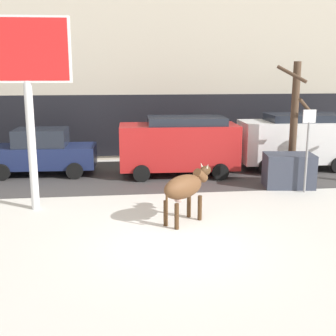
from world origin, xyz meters
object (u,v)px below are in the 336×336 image
at_px(billboard, 26,62).
at_px(car_navy_sedan, 42,152).
at_px(pedestrian_near_billboard, 324,138).
at_px(pedestrian_by_cars, 332,138).
at_px(pedestrian_far_left, 243,140).
at_px(car_white_van, 296,140).
at_px(dumpster, 289,170).
at_px(bare_tree_left_lot, 294,119).
at_px(car_red_van, 179,144).
at_px(street_sign, 307,144).
at_px(cow_brown, 185,187).

height_order(billboard, car_navy_sedan, billboard).
distance_m(pedestrian_near_billboard, pedestrian_by_cars, 0.40).
bearing_deg(pedestrian_by_cars, pedestrian_near_billboard, 180.00).
xyz_separation_m(pedestrian_by_cars, pedestrian_far_left, (-4.40, 0.00, 0.00)).
height_order(car_white_van, dumpster, car_white_van).
height_order(pedestrian_near_billboard, bare_tree_left_lot, bare_tree_left_lot).
distance_m(car_red_van, pedestrian_near_billboard, 8.09).
relative_size(pedestrian_far_left, dumpster, 1.02).
xyz_separation_m(pedestrian_far_left, street_sign, (0.42, -6.05, 0.79)).
bearing_deg(car_navy_sedan, cow_brown, -52.71).
height_order(cow_brown, car_red_van, car_red_van).
bearing_deg(pedestrian_far_left, billboard, -140.72).
relative_size(car_white_van, pedestrian_far_left, 2.69).
bearing_deg(pedestrian_far_left, pedestrian_near_billboard, 0.00).
bearing_deg(pedestrian_by_cars, car_red_van, -158.93).
distance_m(car_navy_sedan, pedestrian_by_cars, 13.50).
distance_m(billboard, pedestrian_near_billboard, 14.59).
height_order(billboard, dumpster, billboard).
xyz_separation_m(cow_brown, pedestrian_near_billboard, (8.13, 8.57, -0.11)).
height_order(pedestrian_near_billboard, pedestrian_by_cars, same).
relative_size(car_red_van, dumpster, 2.74).
distance_m(cow_brown, pedestrian_far_left, 9.52).
relative_size(car_white_van, pedestrian_near_billboard, 2.69).
bearing_deg(car_red_van, street_sign, -37.56).
relative_size(pedestrian_near_billboard, pedestrian_by_cars, 1.00).
xyz_separation_m(cow_brown, street_sign, (4.55, 2.53, 0.68)).
bearing_deg(dumpster, cow_brown, -142.45).
distance_m(pedestrian_near_billboard, bare_tree_left_lot, 5.59).
relative_size(car_navy_sedan, pedestrian_by_cars, 2.46).
bearing_deg(pedestrian_near_billboard, car_navy_sedan, -169.87).
height_order(car_white_van, bare_tree_left_lot, bare_tree_left_lot).
bearing_deg(pedestrian_far_left, dumpster, -88.60).
xyz_separation_m(car_red_van, street_sign, (3.91, -3.01, 0.43)).
xyz_separation_m(billboard, pedestrian_far_left, (8.41, 6.88, -3.43)).
height_order(car_red_van, pedestrian_by_cars, car_red_van).
xyz_separation_m(billboard, street_sign, (8.83, 0.83, -2.64)).
distance_m(billboard, car_navy_sedan, 5.72).
relative_size(bare_tree_left_lot, dumpster, 2.59).
xyz_separation_m(car_red_van, dumpster, (3.62, -2.26, -0.64)).
bearing_deg(cow_brown, street_sign, 29.05).
relative_size(bare_tree_left_lot, street_sign, 1.56).
xyz_separation_m(cow_brown, pedestrian_by_cars, (8.53, 8.57, -0.11)).
relative_size(car_navy_sedan, bare_tree_left_lot, 0.97).
bearing_deg(car_red_van, pedestrian_by_cars, 21.07).
bearing_deg(pedestrian_near_billboard, pedestrian_far_left, 180.00).
relative_size(dumpster, street_sign, 0.60).
height_order(cow_brown, bare_tree_left_lot, bare_tree_left_lot).
bearing_deg(car_white_van, pedestrian_near_billboard, 44.90).
relative_size(cow_brown, billboard, 0.31).
relative_size(billboard, car_white_van, 1.19).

